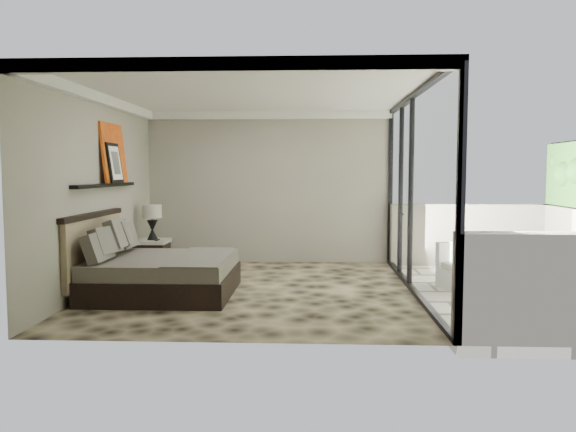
{
  "coord_description": "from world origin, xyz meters",
  "views": [
    {
      "loc": [
        0.84,
        -7.92,
        1.7
      ],
      "look_at": [
        0.46,
        0.4,
        1.04
      ],
      "focal_mm": 35.0,
      "sensor_mm": 36.0,
      "label": 1
    }
  ],
  "objects_px": {
    "nightstand": "(152,253)",
    "lounger": "(489,281)",
    "bed": "(156,271)",
    "ottoman": "(525,260)",
    "table_lamp": "(152,217)"
  },
  "relations": [
    {
      "from": "bed",
      "to": "ottoman",
      "type": "xyz_separation_m",
      "value": [
        5.66,
        1.75,
        -0.08
      ]
    },
    {
      "from": "nightstand",
      "to": "table_lamp",
      "type": "relative_size",
      "value": 0.94
    },
    {
      "from": "nightstand",
      "to": "lounger",
      "type": "distance_m",
      "value": 5.53
    },
    {
      "from": "nightstand",
      "to": "lounger",
      "type": "height_order",
      "value": "lounger"
    },
    {
      "from": "ottoman",
      "to": "bed",
      "type": "bearing_deg",
      "value": -162.78
    },
    {
      "from": "table_lamp",
      "to": "ottoman",
      "type": "xyz_separation_m",
      "value": [
        6.27,
        -0.2,
        -0.66
      ]
    },
    {
      "from": "table_lamp",
      "to": "lounger",
      "type": "relative_size",
      "value": 0.33
    },
    {
      "from": "bed",
      "to": "nightstand",
      "type": "bearing_deg",
      "value": 107.84
    },
    {
      "from": "bed",
      "to": "ottoman",
      "type": "height_order",
      "value": "bed"
    },
    {
      "from": "bed",
      "to": "nightstand",
      "type": "height_order",
      "value": "bed"
    },
    {
      "from": "lounger",
      "to": "ottoman",
      "type": "bearing_deg",
      "value": 41.32
    },
    {
      "from": "ottoman",
      "to": "lounger",
      "type": "bearing_deg",
      "value": -123.68
    },
    {
      "from": "lounger",
      "to": "bed",
      "type": "bearing_deg",
      "value": 166.96
    },
    {
      "from": "nightstand",
      "to": "table_lamp",
      "type": "xyz_separation_m",
      "value": [
        0.02,
        -0.01,
        0.62
      ]
    },
    {
      "from": "bed",
      "to": "table_lamp",
      "type": "xyz_separation_m",
      "value": [
        -0.61,
        1.95,
        0.58
      ]
    }
  ]
}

